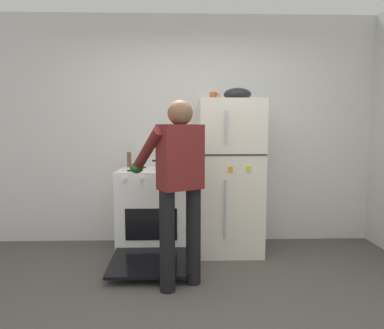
# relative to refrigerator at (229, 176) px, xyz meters

# --- Properties ---
(kitchen_wall_back) EXTENTS (6.00, 0.10, 2.70)m
(kitchen_wall_back) POSITION_rel_refrigerator_xyz_m (-0.38, 0.38, 0.51)
(kitchen_wall_back) COLOR silver
(kitchen_wall_back) RESTS_ON ground
(refrigerator) EXTENTS (0.68, 0.72, 1.68)m
(refrigerator) POSITION_rel_refrigerator_xyz_m (0.00, 0.00, 0.00)
(refrigerator) COLOR silver
(refrigerator) RESTS_ON ground
(stove_range) EXTENTS (0.76, 1.23, 0.93)m
(stove_range) POSITION_rel_refrigerator_xyz_m (-0.85, -0.02, -0.39)
(stove_range) COLOR white
(stove_range) RESTS_ON ground
(person_cook) EXTENTS (0.69, 0.75, 1.60)m
(person_cook) POSITION_rel_refrigerator_xyz_m (-0.56, -0.87, 0.12)
(person_cook) COLOR black
(person_cook) RESTS_ON ground
(red_pot) EXTENTS (0.33, 0.23, 0.11)m
(red_pot) POSITION_rel_refrigerator_xyz_m (-0.69, -0.05, 0.15)
(red_pot) COLOR orange
(red_pot) RESTS_ON stove_range
(coffee_mug) EXTENTS (0.11, 0.08, 0.10)m
(coffee_mug) POSITION_rel_refrigerator_xyz_m (-0.18, 0.05, 0.89)
(coffee_mug) COLOR #B24C1E
(coffee_mug) RESTS_ON refrigerator
(pepper_mill) EXTENTS (0.05, 0.05, 0.17)m
(pepper_mill) POSITION_rel_refrigerator_xyz_m (-1.15, 0.20, 0.18)
(pepper_mill) COLOR brown
(pepper_mill) RESTS_ON stove_range
(mixing_bowl) EXTENTS (0.30, 0.30, 0.13)m
(mixing_bowl) POSITION_rel_refrigerator_xyz_m (0.08, 0.00, 0.91)
(mixing_bowl) COLOR black
(mixing_bowl) RESTS_ON refrigerator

